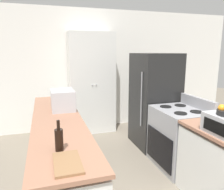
# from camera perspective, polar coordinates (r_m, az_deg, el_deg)

# --- Properties ---
(wall_back) EXTENTS (7.00, 0.06, 2.60)m
(wall_back) POSITION_cam_1_polar(r_m,az_deg,el_deg) (4.88, -5.76, 6.50)
(wall_back) COLOR white
(wall_back) RESTS_ON ground_plane
(counter_left) EXTENTS (0.60, 2.83, 0.88)m
(counter_left) POSITION_cam_1_polar(r_m,az_deg,el_deg) (3.00, -13.66, -14.37)
(counter_left) COLOR silver
(counter_left) RESTS_ON ground_plane
(counter_right) EXTENTS (0.60, 0.91, 0.88)m
(counter_right) POSITION_cam_1_polar(r_m,az_deg,el_deg) (2.85, 26.93, -16.81)
(counter_right) COLOR silver
(counter_right) RESTS_ON ground_plane
(pantry_cabinet) EXTENTS (0.94, 0.49, 2.09)m
(pantry_cabinet) POSITION_cam_1_polar(r_m,az_deg,el_deg) (4.63, -5.36, 3.09)
(pantry_cabinet) COLOR silver
(pantry_cabinet) RESTS_ON ground_plane
(stove) EXTENTS (0.66, 0.79, 1.04)m
(stove) POSITION_cam_1_polar(r_m,az_deg,el_deg) (3.45, 17.01, -10.59)
(stove) COLOR #9E9EA3
(stove) RESTS_ON ground_plane
(refrigerator) EXTENTS (0.71, 0.79, 1.68)m
(refrigerator) POSITION_cam_1_polar(r_m,az_deg,el_deg) (4.02, 10.95, -1.36)
(refrigerator) COLOR black
(refrigerator) RESTS_ON ground_plane
(microwave) EXTENTS (0.33, 0.47, 0.28)m
(microwave) POSITION_cam_1_polar(r_m,az_deg,el_deg) (3.23, -12.75, -1.18)
(microwave) COLOR #B2B2B7
(microwave) RESTS_ON counter_left
(wine_bottle) EXTENTS (0.07, 0.07, 0.27)m
(wine_bottle) POSITION_cam_1_polar(r_m,az_deg,el_deg) (1.93, -13.67, -11.16)
(wine_bottle) COLOR black
(wine_bottle) RESTS_ON counter_left
(cutting_board) EXTENTS (0.20, 0.37, 0.02)m
(cutting_board) POSITION_cam_1_polar(r_m,az_deg,el_deg) (1.74, -11.58, -16.98)
(cutting_board) COLOR #8E6642
(cutting_board) RESTS_ON counter_left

